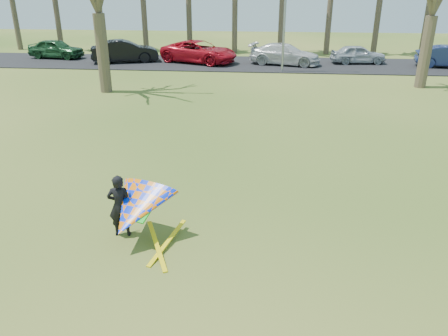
# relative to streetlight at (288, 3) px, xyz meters

# --- Properties ---
(ground) EXTENTS (100.00, 100.00, 0.00)m
(ground) POSITION_rel_streetlight_xyz_m (-2.16, -22.00, -4.46)
(ground) COLOR #1F4F11
(ground) RESTS_ON ground
(parking_strip) EXTENTS (46.00, 7.00, 0.06)m
(parking_strip) POSITION_rel_streetlight_xyz_m (-2.16, 3.00, -4.43)
(parking_strip) COLOR black
(parking_strip) RESTS_ON ground
(streetlight) EXTENTS (2.28, 0.18, 8.00)m
(streetlight) POSITION_rel_streetlight_xyz_m (0.00, 0.00, 0.00)
(streetlight) COLOR gray
(streetlight) RESTS_ON ground
(car_0) EXTENTS (4.60, 2.35, 1.50)m
(car_0) POSITION_rel_streetlight_xyz_m (-18.22, 3.98, -3.65)
(car_0) COLOR #1B4523
(car_0) RESTS_ON parking_strip
(car_1) EXTENTS (5.30, 3.29, 1.65)m
(car_1) POSITION_rel_streetlight_xyz_m (-12.11, 2.68, -3.58)
(car_1) COLOR black
(car_1) RESTS_ON parking_strip
(car_2) EXTENTS (6.47, 4.76, 1.63)m
(car_2) POSITION_rel_streetlight_xyz_m (-6.40, 3.02, -3.59)
(car_2) COLOR #AA0D1A
(car_2) RESTS_ON parking_strip
(car_3) EXTENTS (5.57, 3.27, 1.52)m
(car_3) POSITION_rel_streetlight_xyz_m (0.08, 2.78, -3.65)
(car_3) COLOR silver
(car_3) RESTS_ON parking_strip
(car_4) EXTENTS (4.16, 2.02, 1.37)m
(car_4) POSITION_rel_streetlight_xyz_m (5.60, 3.86, -3.72)
(car_4) COLOR #A3AAB1
(car_4) RESTS_ON parking_strip
(kite_flyer) EXTENTS (2.13, 2.39, 2.02)m
(kite_flyer) POSITION_rel_streetlight_xyz_m (-4.04, -22.01, -3.62)
(kite_flyer) COLOR black
(kite_flyer) RESTS_ON ground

